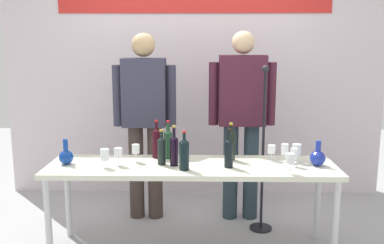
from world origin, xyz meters
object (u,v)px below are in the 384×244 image
at_px(wine_bottle_4, 168,143).
at_px(wine_glass_left_1, 105,155).
at_px(wine_glass_right_1, 294,154).
at_px(wine_bottle_5, 174,149).
at_px(display_table, 192,172).
at_px(wine_bottle_2, 157,142).
at_px(wine_bottle_1, 231,144).
at_px(presenter_right, 242,113).
at_px(wine_glass_left_0, 136,149).
at_px(wine_bottle_6, 229,151).
at_px(wine_glass_right_3, 297,150).
at_px(decanter_blue_left, 66,156).
at_px(wine_glass_right_4, 272,150).
at_px(wine_bottle_3, 184,153).
at_px(wine_glass_right_0, 285,150).
at_px(decanter_blue_right, 318,157).
at_px(presenter_left, 145,115).
at_px(wine_glass_left_2, 118,153).
at_px(wine_bottle_0, 162,149).
at_px(microphone_stand, 262,177).
at_px(wine_glass_right_2, 290,159).

relative_size(wine_bottle_4, wine_glass_left_1, 2.13).
bearing_deg(wine_glass_right_1, wine_bottle_5, 179.32).
xyz_separation_m(display_table, wine_bottle_5, (-0.14, -0.02, 0.19)).
bearing_deg(wine_bottle_2, wine_bottle_5, -55.35).
bearing_deg(wine_bottle_1, presenter_right, 75.60).
bearing_deg(wine_glass_left_0, wine_bottle_6, -10.34).
bearing_deg(wine_glass_right_3, decanter_blue_left, -177.42).
xyz_separation_m(wine_glass_right_1, wine_glass_right_3, (0.04, 0.11, 0.01)).
xyz_separation_m(wine_bottle_6, wine_glass_right_4, (0.36, 0.21, -0.04)).
bearing_deg(wine_bottle_3, wine_bottle_6, 12.35).
xyz_separation_m(wine_glass_left_1, wine_glass_right_1, (1.46, 0.07, -0.00)).
relative_size(wine_glass_left_1, wine_glass_right_0, 1.01).
bearing_deg(wine_glass_right_1, decanter_blue_left, 179.10).
distance_m(decanter_blue_right, presenter_left, 1.61).
xyz_separation_m(wine_glass_left_0, wine_glass_left_2, (-0.12, -0.11, -0.00)).
xyz_separation_m(presenter_left, wine_bottle_2, (0.16, -0.47, -0.15)).
distance_m(decanter_blue_left, wine_glass_right_0, 1.74).
height_order(decanter_blue_right, wine_glass_left_0, decanter_blue_right).
bearing_deg(wine_glass_right_3, wine_glass_left_1, -173.32).
relative_size(wine_bottle_6, wine_glass_left_0, 2.07).
bearing_deg(wine_bottle_0, wine_glass_right_4, 9.00).
height_order(wine_bottle_6, wine_glass_right_4, wine_bottle_6).
xyz_separation_m(display_table, wine_glass_right_0, (0.75, 0.10, 0.16)).
distance_m(wine_bottle_1, wine_glass_right_0, 0.44).
bearing_deg(wine_glass_left_1, wine_bottle_4, 31.61).
xyz_separation_m(wine_bottle_3, wine_bottle_5, (-0.08, 0.12, 0.00)).
bearing_deg(presenter_right, microphone_stand, -57.65).
bearing_deg(decanter_blue_left, wine_bottle_3, -8.13).
bearing_deg(wine_bottle_5, wine_glass_right_1, -0.68).
xyz_separation_m(wine_bottle_4, wine_bottle_6, (0.48, -0.25, -0.01)).
xyz_separation_m(presenter_right, wine_bottle_1, (-0.14, -0.53, -0.17)).
relative_size(decanter_blue_right, wine_glass_right_2, 1.30).
height_order(wine_glass_left_2, microphone_stand, microphone_stand).
bearing_deg(wine_bottle_4, wine_bottle_0, -101.47).
bearing_deg(wine_glass_right_1, wine_glass_right_4, 130.13).
height_order(wine_glass_left_2, wine_glass_right_2, wine_glass_right_2).
xyz_separation_m(decanter_blue_left, wine_glass_right_3, (1.83, 0.08, 0.04)).
height_order(wine_bottle_2, wine_glass_left_0, wine_bottle_2).
bearing_deg(wine_bottle_6, wine_glass_left_2, 178.27).
bearing_deg(presenter_right, wine_glass_right_4, -70.22).
height_order(display_table, presenter_left, presenter_left).
distance_m(wine_bottle_6, wine_glass_right_2, 0.47).
bearing_deg(wine_bottle_6, display_table, 166.88).
distance_m(decanter_blue_left, wine_glass_right_1, 1.79).
height_order(display_table, wine_bottle_1, wine_bottle_1).
height_order(wine_bottle_2, wine_glass_right_4, wine_bottle_2).
xyz_separation_m(wine_bottle_5, wine_glass_left_1, (-0.53, -0.08, -0.03)).
height_order(wine_bottle_4, wine_glass_left_2, wine_bottle_4).
relative_size(presenter_right, wine_glass_left_0, 12.14).
relative_size(presenter_left, wine_bottle_6, 5.79).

